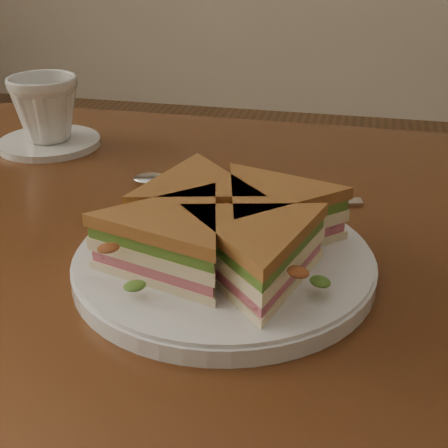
# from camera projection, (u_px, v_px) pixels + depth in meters

# --- Properties ---
(table) EXTENTS (1.20, 0.80, 0.75)m
(table) POSITION_uv_depth(u_px,v_px,m) (264.00, 315.00, 0.70)
(table) COLOR #3C1D0D
(table) RESTS_ON ground
(plate) EXTENTS (0.28, 0.28, 0.02)m
(plate) POSITION_uv_depth(u_px,v_px,m) (224.00, 264.00, 0.59)
(plate) COLOR white
(plate) RESTS_ON table
(sandwich_wedges) EXTENTS (0.29, 0.29, 0.06)m
(sandwich_wedges) POSITION_uv_depth(u_px,v_px,m) (224.00, 229.00, 0.57)
(sandwich_wedges) COLOR #FDEBBB
(sandwich_wedges) RESTS_ON plate
(crisps_mound) EXTENTS (0.09, 0.09, 0.05)m
(crisps_mound) POSITION_uv_depth(u_px,v_px,m) (224.00, 233.00, 0.57)
(crisps_mound) COLOR #D15D1A
(crisps_mound) RESTS_ON plate
(spoon) EXTENTS (0.18, 0.04, 0.01)m
(spoon) POSITION_uv_depth(u_px,v_px,m) (170.00, 181.00, 0.78)
(spoon) COLOR silver
(spoon) RESTS_ON table
(knife) EXTENTS (0.21, 0.07, 0.00)m
(knife) POSITION_uv_depth(u_px,v_px,m) (263.00, 204.00, 0.72)
(knife) COLOR silver
(knife) RESTS_ON table
(saucer) EXTENTS (0.14, 0.14, 0.01)m
(saucer) POSITION_uv_depth(u_px,v_px,m) (50.00, 143.00, 0.90)
(saucer) COLOR white
(saucer) RESTS_ON table
(coffee_cup) EXTENTS (0.13, 0.13, 0.09)m
(coffee_cup) POSITION_uv_depth(u_px,v_px,m) (45.00, 109.00, 0.88)
(coffee_cup) COLOR white
(coffee_cup) RESTS_ON saucer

